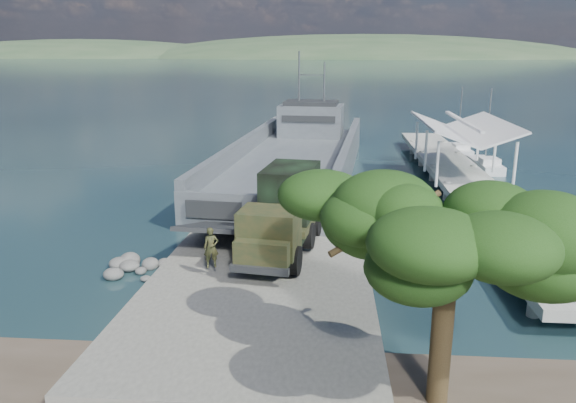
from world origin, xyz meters
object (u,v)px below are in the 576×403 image
(sailboat_far, at_px, (458,150))
(pier, at_px, (462,170))
(soldier, at_px, (211,256))
(sailboat_near, at_px, (485,165))
(overhang_tree, at_px, (428,223))
(landing_craft, at_px, (295,166))
(military_truck, at_px, (284,212))

(sailboat_far, bearing_deg, pier, -105.43)
(soldier, height_order, sailboat_near, sailboat_near)
(soldier, xyz_separation_m, overhang_tree, (8.08, -8.21, 4.35))
(landing_craft, distance_m, overhang_tree, 31.77)
(landing_craft, distance_m, soldier, 22.77)
(sailboat_far, height_order, overhang_tree, overhang_tree)
(overhang_tree, bearing_deg, sailboat_near, 72.51)
(soldier, distance_m, sailboat_near, 32.73)
(soldier, distance_m, overhang_tree, 12.31)
(soldier, relative_size, sailboat_near, 0.25)
(military_truck, relative_size, soldier, 4.86)
(military_truck, bearing_deg, sailboat_far, 71.71)
(soldier, relative_size, sailboat_far, 0.27)
(landing_craft, bearing_deg, sailboat_near, 18.39)
(military_truck, xyz_separation_m, sailboat_near, (16.03, 23.07, -2.12))
(sailboat_near, bearing_deg, soldier, -128.73)
(landing_craft, bearing_deg, overhang_tree, -74.31)
(sailboat_far, bearing_deg, overhang_tree, -107.91)
(sailboat_near, xyz_separation_m, sailboat_far, (-0.80, 7.56, -0.02))
(pier, distance_m, sailboat_near, 8.86)
(sailboat_far, relative_size, overhang_tree, 0.87)
(landing_craft, bearing_deg, pier, -11.92)
(landing_craft, xyz_separation_m, overhang_tree, (5.77, -30.86, 4.87))
(overhang_tree, bearing_deg, sailboat_far, 76.51)
(military_truck, height_order, sailboat_near, sailboat_near)
(pier, bearing_deg, military_truck, -128.88)
(pier, bearing_deg, overhang_tree, -104.89)
(sailboat_near, bearing_deg, overhang_tree, -110.61)
(sailboat_near, bearing_deg, landing_craft, -169.84)
(soldier, bearing_deg, pier, 36.48)
(soldier, height_order, overhang_tree, overhang_tree)
(landing_craft, distance_m, military_truck, 19.19)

